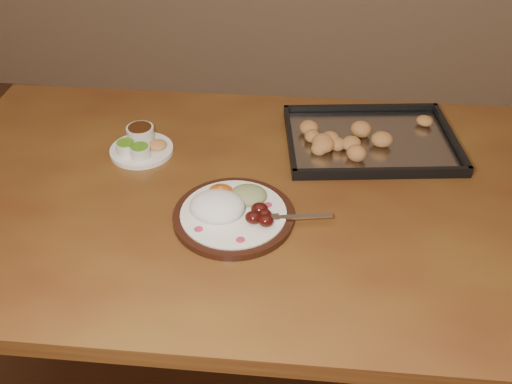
# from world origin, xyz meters

# --- Properties ---
(dining_table) EXTENTS (1.52, 0.94, 0.75)m
(dining_table) POSITION_xyz_m (-0.01, 0.19, 0.65)
(dining_table) COLOR brown
(dining_table) RESTS_ON ground
(dinner_plate) EXTENTS (0.34, 0.26, 0.06)m
(dinner_plate) POSITION_xyz_m (-0.04, 0.09, 0.77)
(dinner_plate) COLOR black
(dinner_plate) RESTS_ON dining_table
(condiment_saucer) EXTENTS (0.15, 0.15, 0.05)m
(condiment_saucer) POSITION_xyz_m (-0.30, 0.32, 0.77)
(condiment_saucer) COLOR white
(condiment_saucer) RESTS_ON dining_table
(baking_tray) EXTENTS (0.46, 0.37, 0.04)m
(baking_tray) POSITION_xyz_m (0.26, 0.42, 0.76)
(baking_tray) COLOR black
(baking_tray) RESTS_ON dining_table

